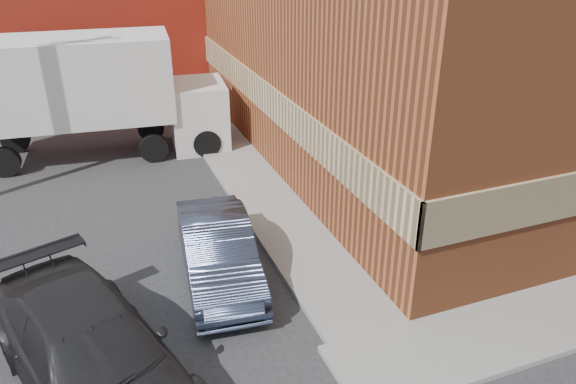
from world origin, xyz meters
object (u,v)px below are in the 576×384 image
object	(u,v)px
warehouse	(15,31)
box_truck	(99,89)
suv_b	(92,354)
brick_building	(456,3)
sedan	(219,252)

from	to	relation	value
warehouse	box_truck	distance (m)	9.04
warehouse	suv_b	distance (m)	19.67
suv_b	box_truck	distance (m)	11.08
brick_building	suv_b	bearing A→B (deg)	-146.64
box_truck	warehouse	bearing A→B (deg)	114.08
sedan	brick_building	bearing A→B (deg)	37.35
brick_building	sedan	size ratio (longest dim) A/B	4.28
sedan	box_truck	size ratio (longest dim) A/B	0.52
sedan	box_truck	distance (m)	8.77
box_truck	suv_b	bearing A→B (deg)	-89.96
brick_building	box_truck	distance (m)	12.21
brick_building	box_truck	world-z (taller)	brick_building
brick_building	sedan	distance (m)	12.42
sedan	suv_b	bearing A→B (deg)	-132.56
suv_b	sedan	bearing A→B (deg)	22.91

